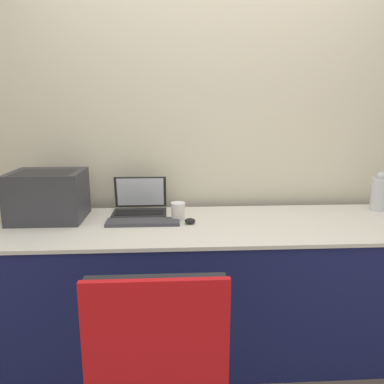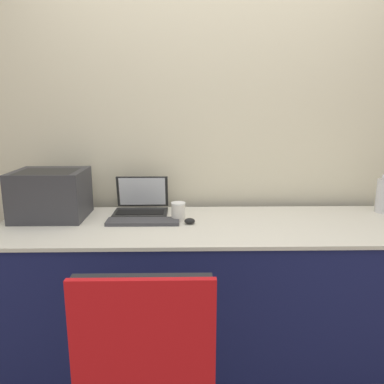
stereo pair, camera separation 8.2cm
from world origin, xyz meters
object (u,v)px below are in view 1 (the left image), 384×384
object	(u,v)px
mouse	(190,221)
metal_pitcher	(379,193)
chair	(158,360)
external_keyboard	(143,222)
laptop_left	(140,205)
coffee_cup	(178,212)
printer	(48,194)

from	to	relation	value
mouse	metal_pitcher	bearing A→B (deg)	10.50
chair	external_keyboard	bearing A→B (deg)	96.84
laptop_left	chair	bearing A→B (deg)	-82.81
laptop_left	mouse	xyz separation A→B (m)	(0.31, -0.25, -0.03)
external_keyboard	mouse	xyz separation A→B (m)	(0.27, -0.02, 0.01)
coffee_cup	chair	bearing A→B (deg)	-95.20
laptop_left	mouse	size ratio (longest dim) A/B	5.37
metal_pitcher	chair	bearing A→B (deg)	-140.50
metal_pitcher	coffee_cup	bearing A→B (deg)	-173.07
mouse	laptop_left	bearing A→B (deg)	140.99
printer	mouse	xyz separation A→B (m)	(0.84, -0.14, -0.14)
coffee_cup	mouse	xyz separation A→B (m)	(0.07, -0.07, -0.04)
printer	chair	world-z (taller)	printer
printer	coffee_cup	bearing A→B (deg)	-5.24
printer	metal_pitcher	distance (m)	2.09
printer	mouse	distance (m)	0.86
printer	metal_pitcher	xyz separation A→B (m)	(2.09, 0.09, -0.04)
mouse	printer	bearing A→B (deg)	170.36
printer	external_keyboard	size ratio (longest dim) A/B	0.99
mouse	chair	size ratio (longest dim) A/B	0.07
printer	chair	bearing A→B (deg)	-57.59
laptop_left	metal_pitcher	bearing A→B (deg)	-0.62
external_keyboard	metal_pitcher	size ratio (longest dim) A/B	1.65
external_keyboard	coffee_cup	xyz separation A→B (m)	(0.20, 0.05, 0.05)
mouse	metal_pitcher	xyz separation A→B (m)	(1.25, 0.23, 0.10)
laptop_left	metal_pitcher	distance (m)	1.56
chair	mouse	bearing A→B (deg)	80.35
external_keyboard	laptop_left	bearing A→B (deg)	98.62
external_keyboard	chair	size ratio (longest dim) A/B	0.45
laptop_left	coffee_cup	world-z (taller)	laptop_left
coffee_cup	external_keyboard	bearing A→B (deg)	-165.20
laptop_left	metal_pitcher	size ratio (longest dim) A/B	1.31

